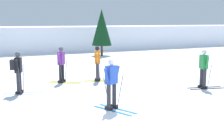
{
  "coord_description": "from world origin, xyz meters",
  "views": [
    {
      "loc": [
        -4.81,
        -7.66,
        2.91
      ],
      "look_at": [
        0.43,
        3.92,
        0.9
      ],
      "focal_mm": 46.88,
      "sensor_mm": 36.0,
      "label": 1
    }
  ],
  "objects_px": {
    "skier_orange": "(98,62)",
    "conifer_far_right": "(102,27)",
    "skier_blue": "(112,82)",
    "skier_purple": "(62,64)",
    "skier_black": "(18,70)",
    "skier_green": "(204,68)"
  },
  "relations": [
    {
      "from": "skier_orange",
      "to": "skier_purple",
      "type": "height_order",
      "value": "same"
    },
    {
      "from": "skier_blue",
      "to": "skier_purple",
      "type": "bearing_deg",
      "value": 94.75
    },
    {
      "from": "skier_orange",
      "to": "skier_blue",
      "type": "distance_m",
      "value": 4.7
    },
    {
      "from": "skier_orange",
      "to": "conifer_far_right",
      "type": "height_order",
      "value": "conifer_far_right"
    },
    {
      "from": "skier_green",
      "to": "conifer_far_right",
      "type": "bearing_deg",
      "value": 87.31
    },
    {
      "from": "skier_purple",
      "to": "skier_green",
      "type": "bearing_deg",
      "value": -35.27
    },
    {
      "from": "skier_blue",
      "to": "skier_black",
      "type": "relative_size",
      "value": 1.0
    },
    {
      "from": "skier_black",
      "to": "skier_purple",
      "type": "height_order",
      "value": "same"
    },
    {
      "from": "skier_black",
      "to": "skier_purple",
      "type": "relative_size",
      "value": 1.0
    },
    {
      "from": "skier_blue",
      "to": "skier_orange",
      "type": "bearing_deg",
      "value": 74.08
    },
    {
      "from": "skier_blue",
      "to": "conifer_far_right",
      "type": "distance_m",
      "value": 15.29
    },
    {
      "from": "skier_black",
      "to": "skier_green",
      "type": "relative_size",
      "value": 1.0
    },
    {
      "from": "skier_black",
      "to": "conifer_far_right",
      "type": "xyz_separation_m",
      "value": [
        8.03,
        10.74,
        1.42
      ]
    },
    {
      "from": "skier_purple",
      "to": "conifer_far_right",
      "type": "relative_size",
      "value": 0.44
    },
    {
      "from": "skier_orange",
      "to": "skier_green",
      "type": "xyz_separation_m",
      "value": [
        3.58,
        -3.37,
        0.0
      ]
    },
    {
      "from": "skier_orange",
      "to": "conifer_far_right",
      "type": "relative_size",
      "value": 0.44
    },
    {
      "from": "skier_blue",
      "to": "conifer_far_right",
      "type": "bearing_deg",
      "value": 68.88
    },
    {
      "from": "skier_black",
      "to": "conifer_far_right",
      "type": "height_order",
      "value": "conifer_far_right"
    },
    {
      "from": "skier_blue",
      "to": "conifer_far_right",
      "type": "relative_size",
      "value": 0.44
    },
    {
      "from": "skier_orange",
      "to": "skier_black",
      "type": "height_order",
      "value": "same"
    },
    {
      "from": "skier_orange",
      "to": "skier_green",
      "type": "bearing_deg",
      "value": -43.29
    },
    {
      "from": "skier_blue",
      "to": "skier_black",
      "type": "height_order",
      "value": "same"
    }
  ]
}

